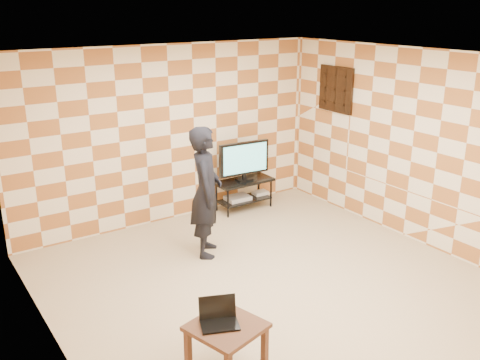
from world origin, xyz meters
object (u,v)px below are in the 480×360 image
Objects in this scene: tv at (244,159)px; person at (206,192)px; tv_stand at (244,188)px; side_table at (226,333)px.

person is (-1.35, -1.08, 0.03)m from tv.
person is (-1.34, -1.08, 0.52)m from tv_stand.
tv_stand is at bearing 53.60° from side_table.
tv is 0.50× the size of person.
tv_stand is 4.14m from side_table.
side_table is 0.41× the size of person.
tv_stand and side_table have the same top height.
person is at bearing -141.18° from tv_stand.
tv_stand is at bearing -18.92° from person.
tv is 4.16m from side_table.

